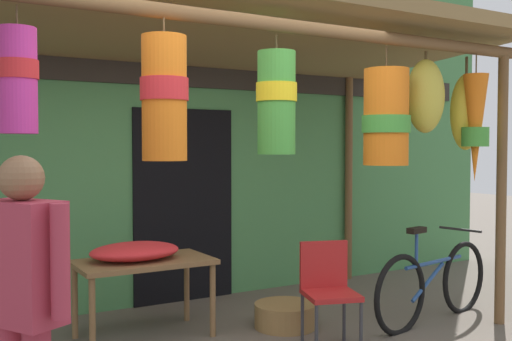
{
  "coord_description": "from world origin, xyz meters",
  "views": [
    {
      "loc": [
        -1.97,
        -3.59,
        1.61
      ],
      "look_at": [
        0.67,
        0.89,
        1.4
      ],
      "focal_mm": 42.02,
      "sensor_mm": 36.0,
      "label": 1
    }
  ],
  "objects_px": {
    "flower_heap_on_table": "(137,251)",
    "vendor_in_orange": "(23,293)",
    "display_table": "(144,269)",
    "parked_bicycle": "(434,284)",
    "wicker_basket_by_table": "(285,315)",
    "folding_chair": "(328,285)"
  },
  "relations": [
    {
      "from": "flower_heap_on_table",
      "to": "folding_chair",
      "type": "relative_size",
      "value": 0.9
    },
    {
      "from": "folding_chair",
      "to": "display_table",
      "type": "bearing_deg",
      "value": 140.58
    },
    {
      "from": "display_table",
      "to": "folding_chair",
      "type": "distance_m",
      "value": 1.54
    },
    {
      "from": "folding_chair",
      "to": "parked_bicycle",
      "type": "distance_m",
      "value": 1.28
    },
    {
      "from": "display_table",
      "to": "wicker_basket_by_table",
      "type": "bearing_deg",
      "value": -17.22
    },
    {
      "from": "display_table",
      "to": "wicker_basket_by_table",
      "type": "distance_m",
      "value": 1.32
    },
    {
      "from": "display_table",
      "to": "wicker_basket_by_table",
      "type": "xyz_separation_m",
      "value": [
        1.18,
        -0.37,
        -0.47
      ]
    },
    {
      "from": "display_table",
      "to": "vendor_in_orange",
      "type": "relative_size",
      "value": 0.71
    },
    {
      "from": "flower_heap_on_table",
      "to": "vendor_in_orange",
      "type": "bearing_deg",
      "value": -123.21
    },
    {
      "from": "parked_bicycle",
      "to": "vendor_in_orange",
      "type": "relative_size",
      "value": 1.1
    },
    {
      "from": "flower_heap_on_table",
      "to": "wicker_basket_by_table",
      "type": "bearing_deg",
      "value": -17.41
    },
    {
      "from": "parked_bicycle",
      "to": "vendor_in_orange",
      "type": "bearing_deg",
      "value": -166.41
    },
    {
      "from": "flower_heap_on_table",
      "to": "folding_chair",
      "type": "distance_m",
      "value": 1.61
    },
    {
      "from": "wicker_basket_by_table",
      "to": "parked_bicycle",
      "type": "bearing_deg",
      "value": -23.16
    },
    {
      "from": "vendor_in_orange",
      "to": "folding_chair",
      "type": "bearing_deg",
      "value": 18.81
    },
    {
      "from": "folding_chair",
      "to": "parked_bicycle",
      "type": "height_order",
      "value": "parked_bicycle"
    },
    {
      "from": "flower_heap_on_table",
      "to": "wicker_basket_by_table",
      "type": "distance_m",
      "value": 1.44
    },
    {
      "from": "display_table",
      "to": "parked_bicycle",
      "type": "height_order",
      "value": "parked_bicycle"
    },
    {
      "from": "flower_heap_on_table",
      "to": "folding_chair",
      "type": "bearing_deg",
      "value": -38.81
    },
    {
      "from": "wicker_basket_by_table",
      "to": "parked_bicycle",
      "type": "relative_size",
      "value": 0.32
    },
    {
      "from": "flower_heap_on_table",
      "to": "folding_chair",
      "type": "xyz_separation_m",
      "value": [
        1.24,
        -1.0,
        -0.23
      ]
    },
    {
      "from": "flower_heap_on_table",
      "to": "vendor_in_orange",
      "type": "height_order",
      "value": "vendor_in_orange"
    }
  ]
}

